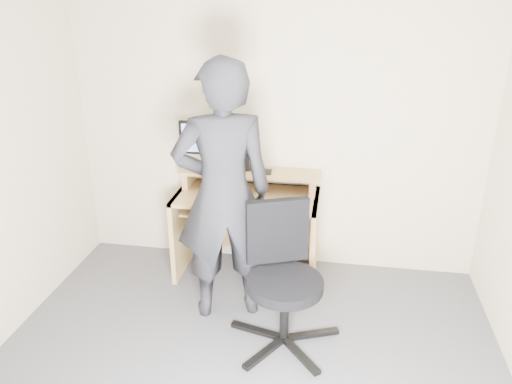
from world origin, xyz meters
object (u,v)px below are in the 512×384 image
(monitor, at_px, (206,141))
(office_chair, at_px, (282,272))
(desk, at_px, (249,213))
(person, at_px, (223,194))

(monitor, distance_m, office_chair, 1.37)
(desk, xyz_separation_m, office_chair, (0.40, -0.90, -0.00))
(monitor, bearing_deg, office_chair, -54.29)
(desk, bearing_deg, monitor, 172.19)
(person, bearing_deg, desk, -115.20)
(monitor, bearing_deg, person, -69.42)
(office_chair, bearing_deg, desk, 92.33)
(desk, distance_m, monitor, 0.72)
(desk, relative_size, monitor, 2.69)
(office_chair, distance_m, person, 0.69)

